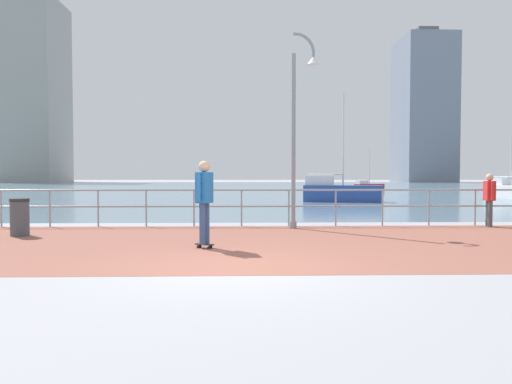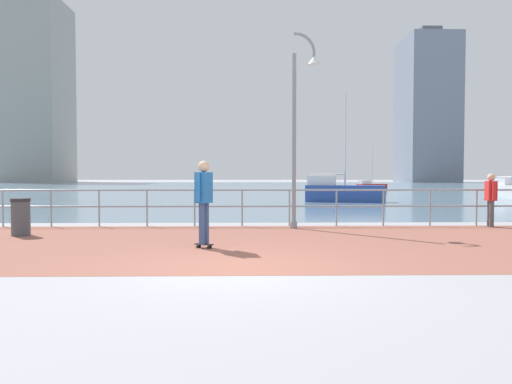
# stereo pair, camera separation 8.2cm
# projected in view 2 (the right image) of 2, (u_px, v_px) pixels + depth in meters

# --- Properties ---
(ground) EXTENTS (220.00, 220.00, 0.00)m
(ground) POSITION_uv_depth(u_px,v_px,m) (246.00, 190.00, 47.37)
(ground) COLOR #9E9EA3
(brick_paving) EXTENTS (28.00, 6.69, 0.01)m
(brick_paving) POSITION_uv_depth(u_px,v_px,m) (241.00, 243.00, 10.14)
(brick_paving) COLOR #935647
(brick_paving) RESTS_ON ground
(harbor_water) EXTENTS (180.00, 88.00, 0.00)m
(harbor_water) POSITION_uv_depth(u_px,v_px,m) (246.00, 187.00, 58.44)
(harbor_water) COLOR slate
(harbor_water) RESTS_ON ground
(waterfront_railing) EXTENTS (25.25, 0.06, 1.10)m
(waterfront_railing) POSITION_uv_depth(u_px,v_px,m) (242.00, 201.00, 13.45)
(waterfront_railing) COLOR #8C99A3
(waterfront_railing) RESTS_ON ground
(lamppost) EXTENTS (0.81, 0.36, 5.50)m
(lamppost) POSITION_uv_depth(u_px,v_px,m) (300.00, 120.00, 12.78)
(lamppost) COLOR gray
(lamppost) RESTS_ON ground
(skateboarder) EXTENTS (0.41, 0.54, 1.80)m
(skateboarder) POSITION_uv_depth(u_px,v_px,m) (204.00, 196.00, 9.36)
(skateboarder) COLOR black
(skateboarder) RESTS_ON ground
(bystander) EXTENTS (0.29, 0.56, 1.55)m
(bystander) POSITION_uv_depth(u_px,v_px,m) (491.00, 196.00, 13.24)
(bystander) COLOR #4C4C51
(bystander) RESTS_ON ground
(trash_bin) EXTENTS (0.46, 0.46, 0.93)m
(trash_bin) POSITION_uv_depth(u_px,v_px,m) (21.00, 217.00, 11.34)
(trash_bin) COLOR #474C51
(trash_bin) RESTS_ON ground
(sailboat_red) EXTENTS (4.59, 2.37, 6.17)m
(sailboat_red) POSITION_uv_depth(u_px,v_px,m) (342.00, 191.00, 25.98)
(sailboat_red) COLOR #284799
(sailboat_red) RESTS_ON ground
(sailboat_gray) EXTENTS (3.19, 2.14, 4.31)m
(sailboat_gray) POSITION_uv_depth(u_px,v_px,m) (371.00, 186.00, 45.14)
(sailboat_gray) COLOR #B21E1E
(sailboat_gray) RESTS_ON ground
(tower_brick) EXTENTS (11.09, 13.13, 34.67)m
(tower_brick) POSITION_uv_depth(u_px,v_px,m) (427.00, 110.00, 104.02)
(tower_brick) COLOR slate
(tower_brick) RESTS_ON ground
(tower_slate) EXTENTS (12.31, 13.98, 42.42)m
(tower_slate) POSITION_uv_depth(u_px,v_px,m) (37.00, 92.00, 102.70)
(tower_slate) COLOR #939993
(tower_slate) RESTS_ON ground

